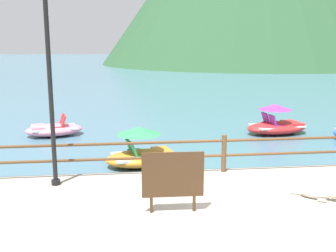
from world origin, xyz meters
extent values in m
plane|color=#477084|center=(0.00, 40.00, 0.00)|extent=(200.00, 200.00, 0.00)
cylinder|color=brown|center=(0.00, 1.55, 0.88)|extent=(0.12, 0.12, 0.95)
cylinder|color=brown|center=(0.00, 1.55, 1.21)|extent=(23.80, 0.07, 0.07)
cylinder|color=brown|center=(0.00, 1.55, 0.83)|extent=(23.80, 0.07, 0.07)
cylinder|color=black|center=(-4.06, 1.08, 2.57)|extent=(0.10, 0.10, 4.35)
cylinder|color=black|center=(-4.06, 1.08, 0.46)|extent=(0.20, 0.20, 0.12)
cube|color=silver|center=(-1.60, -0.74, 1.15)|extent=(1.10, 0.07, 0.80)
cube|color=#4C331E|center=(-1.60, -0.76, 1.15)|extent=(1.18, 0.06, 0.88)
cylinder|color=#4C331E|center=(-2.01, -0.73, 0.57)|extent=(0.06, 0.06, 0.35)
cylinder|color=#4C331E|center=(-1.18, -0.75, 0.57)|extent=(0.06, 0.06, 0.35)
ellipsoid|color=beige|center=(1.45, -0.42, 0.52)|extent=(0.68, 0.57, 0.24)
sphere|color=beige|center=(1.77, -0.63, 0.56)|extent=(0.20, 0.20, 0.20)
cylinder|color=beige|center=(1.12, -0.16, 0.44)|extent=(0.21, 0.15, 0.04)
ellipsoid|color=beige|center=(1.49, -0.64, 0.44)|extent=(0.21, 0.17, 0.07)
ellipsoid|color=beige|center=(1.67, -0.37, 0.44)|extent=(0.21, 0.17, 0.07)
ellipsoid|color=red|center=(3.71, 7.31, 0.24)|extent=(2.74, 1.78, 0.49)
cube|color=silver|center=(3.71, 7.31, 0.33)|extent=(2.15, 1.44, 0.06)
cube|color=purple|center=(3.57, 7.00, 0.40)|extent=(0.46, 0.46, 0.08)
cube|color=purple|center=(3.39, 6.98, 0.62)|extent=(0.27, 0.43, 0.43)
cube|color=purple|center=(3.48, 7.55, 0.40)|extent=(0.46, 0.46, 0.08)
cube|color=purple|center=(3.30, 7.52, 0.62)|extent=(0.27, 0.43, 0.43)
cube|color=red|center=(4.41, 7.42, 0.39)|extent=(0.71, 1.05, 0.12)
cone|color=purple|center=(3.59, 7.29, 1.10)|extent=(1.51, 1.51, 0.22)
ellipsoid|color=orange|center=(-1.92, 3.62, 0.22)|extent=(2.46, 1.78, 0.45)
cube|color=silver|center=(-1.92, 3.62, 0.30)|extent=(1.93, 1.44, 0.06)
cube|color=#339956|center=(-2.03, 3.32, 0.37)|extent=(0.47, 0.47, 0.08)
cube|color=#339956|center=(-2.21, 3.29, 0.59)|extent=(0.28, 0.43, 0.43)
cube|color=#339956|center=(-2.14, 3.86, 0.37)|extent=(0.47, 0.47, 0.08)
cube|color=#339956|center=(-2.32, 3.83, 0.59)|extent=(0.28, 0.43, 0.43)
cube|color=orange|center=(-1.32, 3.74, 0.36)|extent=(0.67, 1.04, 0.12)
cone|color=#339956|center=(-2.03, 3.60, 1.07)|extent=(1.53, 1.53, 0.22)
ellipsoid|color=pink|center=(-5.17, 8.03, 0.23)|extent=(2.44, 1.81, 0.46)
cube|color=silver|center=(-5.17, 8.03, 0.31)|extent=(1.92, 1.46, 0.06)
cube|color=red|center=(-5.08, 8.32, 0.38)|extent=(0.48, 0.48, 0.08)
cube|color=red|center=(-4.90, 8.37, 0.60)|extent=(0.29, 0.44, 0.43)
cube|color=red|center=(-4.95, 7.80, 0.38)|extent=(0.48, 0.48, 0.08)
cube|color=red|center=(-4.78, 7.85, 0.60)|extent=(0.29, 0.44, 0.43)
cube|color=pink|center=(-5.76, 7.89, 0.37)|extent=(0.69, 1.02, 0.12)
cone|color=#2D5633|center=(10.59, 71.17, 11.30)|extent=(29.54, 29.54, 22.59)
camera|label=1|loc=(-2.55, -7.90, 3.57)|focal=42.85mm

